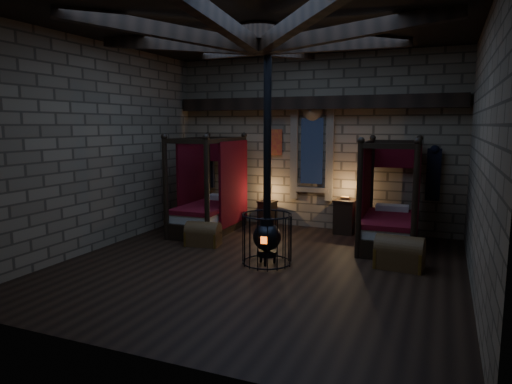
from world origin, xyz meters
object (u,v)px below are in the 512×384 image
at_px(bed_left, 210,208).
at_px(bed_right, 390,221).
at_px(trunk_right, 399,253).
at_px(trunk_left, 203,235).
at_px(stove, 267,233).

relative_size(bed_left, bed_right, 1.02).
bearing_deg(bed_left, trunk_right, -16.76).
bearing_deg(bed_right, bed_left, -179.49).
bearing_deg(trunk_right, trunk_left, -175.58).
relative_size(bed_right, trunk_right, 2.54).
relative_size(bed_right, stove, 0.54).
height_order(trunk_left, trunk_right, trunk_right).
distance_m(bed_right, trunk_left, 3.93).
bearing_deg(trunk_left, bed_right, 13.37).
bearing_deg(stove, trunk_left, 148.04).
bearing_deg(bed_right, stove, -134.26).
bearing_deg(bed_right, trunk_right, -78.85).
bearing_deg(trunk_left, stove, -30.18).
distance_m(bed_left, stove, 2.95).
xyz_separation_m(bed_left, bed_right, (4.15, 0.19, -0.01)).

